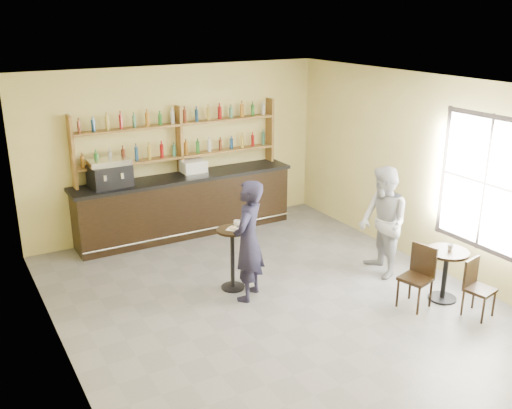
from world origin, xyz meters
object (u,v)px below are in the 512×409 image
pastry_case (193,167)px  pedestal_table (233,259)px  man_main (248,241)px  cafe_table (445,275)px  espresso_machine (110,173)px  chair_west (416,278)px  patron_second (383,223)px  chair_south (480,289)px  bar_counter (186,205)px

pastry_case → pedestal_table: size_ratio=0.47×
man_main → cafe_table: 2.98m
espresso_machine → pedestal_table: espresso_machine is taller
pedestal_table → chair_west: 2.75m
patron_second → man_main: bearing=-85.7°
chair_south → cafe_table: bearing=82.8°
chair_west → chair_south: 0.89m
bar_counter → chair_south: bar_counter is taller
pastry_case → chair_south: pastry_case is taller
chair_west → espresso_machine: bearing=-158.8°
espresso_machine → pastry_case: espresso_machine is taller
pastry_case → espresso_machine: bearing=-176.1°
espresso_machine → bar_counter: bearing=-7.4°
pastry_case → patron_second: bearing=-56.7°
chair_west → chair_south: size_ratio=1.11×
cafe_table → chair_south: (0.05, -0.60, 0.02)m
man_main → chair_south: bearing=99.5°
bar_counter → espresso_machine: (-1.42, 0.00, 0.84)m
espresso_machine → patron_second: bearing=-50.9°
chair_south → pastry_case: bearing=101.2°
patron_second → chair_south: bearing=23.3°
bar_counter → chair_west: 4.71m
espresso_machine → chair_south: size_ratio=0.84×
cafe_table → chair_south: 0.60m
pastry_case → man_main: size_ratio=0.25×
chair_south → patron_second: (-0.29, 1.74, 0.49)m
espresso_machine → man_main: (1.19, -2.91, -0.50)m
espresso_machine → cafe_table: (3.70, -4.42, -1.02)m
bar_counter → cafe_table: 4.98m
cafe_table → espresso_machine: bearing=129.9°
pedestal_table → chair_south: 3.63m
espresso_machine → pastry_case: 1.61m
bar_counter → patron_second: patron_second is taller
man_main → patron_second: (2.27, -0.38, -0.01)m
cafe_table → pastry_case: bearing=115.4°
pastry_case → cafe_table: (2.10, -4.42, -0.91)m
bar_counter → pastry_case: size_ratio=9.25×
pastry_case → chair_west: 4.72m
patron_second → pastry_case: bearing=-136.8°
espresso_machine → pedestal_table: (1.12, -2.52, -0.93)m
cafe_table → chair_west: chair_west is taller
cafe_table → chair_west: size_ratio=0.85×
man_main → patron_second: man_main is taller
espresso_machine → chair_south: bearing=-60.6°
pastry_case → cafe_table: size_ratio=0.59×
bar_counter → pedestal_table: bar_counter is taller
espresso_machine → pastry_case: bearing=-7.4°
pedestal_table → cafe_table: pedestal_table is taller
pedestal_table → bar_counter: bearing=83.3°
cafe_table → patron_second: patron_second is taller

